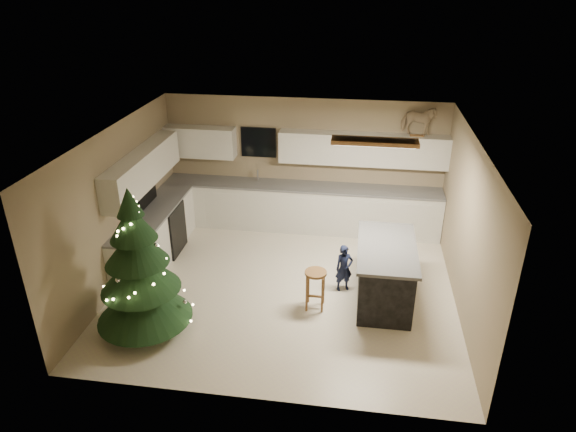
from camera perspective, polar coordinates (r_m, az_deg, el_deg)
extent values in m
plane|color=beige|center=(8.64, -0.34, -7.89)|extent=(5.50, 5.50, 0.00)
cube|color=#8C7E5D|center=(10.29, 1.75, 5.90)|extent=(5.50, 0.02, 2.60)
cube|color=#8C7E5D|center=(5.88, -4.10, -10.65)|extent=(5.50, 0.02, 2.60)
cube|color=#8C7E5D|center=(8.81, -18.35, 1.03)|extent=(0.02, 5.00, 2.60)
cube|color=#8C7E5D|center=(8.09, 19.27, -1.33)|extent=(0.02, 5.00, 2.60)
cube|color=silver|center=(7.52, -0.39, 8.84)|extent=(5.50, 5.00, 0.02)
cube|color=olive|center=(7.56, 9.62, 8.16)|extent=(1.25, 0.32, 0.06)
cube|color=white|center=(7.57, 9.60, 7.91)|extent=(1.15, 0.24, 0.02)
cube|color=silver|center=(10.33, 1.49, 0.91)|extent=(5.48, 0.60, 0.90)
cube|color=silver|center=(9.53, -14.52, -2.22)|extent=(0.60, 2.60, 0.90)
cube|color=slate|center=(10.13, 1.51, 3.29)|extent=(5.48, 0.62, 0.04)
cube|color=slate|center=(9.32, -14.78, 0.33)|extent=(0.62, 2.60, 0.04)
cube|color=silver|center=(10.42, -9.73, 8.12)|extent=(1.40, 0.35, 0.60)
cube|color=silver|center=(9.93, 8.31, 7.35)|extent=(3.20, 0.35, 0.60)
cube|color=silver|center=(9.19, -15.81, 5.11)|extent=(0.35, 2.60, 0.60)
cube|color=black|center=(10.26, -3.29, 8.19)|extent=(0.70, 0.04, 0.60)
cube|color=#99999E|center=(10.29, -3.47, 3.48)|extent=(0.55, 0.40, 0.06)
cylinder|color=#99999E|center=(10.32, -3.39, 4.52)|extent=(0.03, 0.03, 0.24)
cube|color=black|center=(9.77, -13.77, -1.42)|extent=(0.64, 0.75, 0.90)
cube|color=black|center=(9.61, -15.53, 1.87)|extent=(0.10, 0.75, 0.30)
cube|color=black|center=(8.27, 10.69, -6.38)|extent=(0.80, 1.60, 0.90)
cube|color=#3E3E3F|center=(8.03, 10.97, -3.50)|extent=(0.90, 1.70, 0.05)
cylinder|color=olive|center=(7.84, 3.10, -6.32)|extent=(0.34, 0.34, 0.04)
cylinder|color=olive|center=(7.93, 2.09, -8.70)|extent=(0.04, 0.04, 0.61)
cylinder|color=olive|center=(7.91, 3.83, -8.82)|extent=(0.04, 0.04, 0.61)
cylinder|color=olive|center=(8.13, 2.28, -7.75)|extent=(0.04, 0.04, 0.61)
cylinder|color=olive|center=(8.11, 3.98, -7.88)|extent=(0.04, 0.04, 0.61)
cube|color=olive|center=(8.08, 3.03, -8.90)|extent=(0.26, 0.03, 0.03)
cylinder|color=#3F2816|center=(7.94, -15.48, -11.06)|extent=(0.12, 0.12, 0.30)
cone|color=#153517|center=(7.72, -15.82, -8.68)|extent=(1.36, 1.36, 0.70)
cone|color=#153517|center=(7.48, -16.23, -5.83)|extent=(1.12, 1.12, 0.60)
cone|color=#153517|center=(7.29, -16.61, -3.14)|extent=(0.88, 0.88, 0.55)
cone|color=#153517|center=(7.13, -16.96, -0.68)|extent=(0.64, 0.64, 0.50)
cone|color=#153517|center=(7.01, -17.27, 1.52)|extent=(0.36, 0.36, 0.40)
sphere|color=#FFD88C|center=(7.65, -10.58, -11.15)|extent=(0.04, 0.04, 0.04)
sphere|color=#FFD88C|center=(7.86, -10.54, -9.53)|extent=(0.04, 0.04, 0.04)
sphere|color=#FFD88C|center=(8.05, -11.36, -8.17)|extent=(0.04, 0.04, 0.04)
sphere|color=#FFD88C|center=(8.19, -12.81, -7.19)|extent=(0.04, 0.04, 0.04)
sphere|color=#FFD88C|center=(8.26, -14.60, -6.64)|extent=(0.04, 0.04, 0.04)
sphere|color=#FFD88C|center=(8.24, -16.47, -6.50)|extent=(0.04, 0.04, 0.04)
sphere|color=#FFD88C|center=(8.14, -18.13, -6.71)|extent=(0.04, 0.04, 0.04)
sphere|color=#FFD88C|center=(7.97, -19.37, -7.17)|extent=(0.04, 0.04, 0.04)
sphere|color=#FFD88C|center=(7.75, -20.00, -7.75)|extent=(0.04, 0.04, 0.04)
sphere|color=#FFD88C|center=(7.53, -19.91, -8.28)|extent=(0.04, 0.04, 0.04)
sphere|color=#FFD88C|center=(7.33, -19.13, -8.61)|extent=(0.04, 0.04, 0.04)
sphere|color=#FFD88C|center=(7.18, -17.82, -8.59)|extent=(0.04, 0.04, 0.04)
sphere|color=#FFD88C|center=(7.11, -16.26, -8.17)|extent=(0.04, 0.04, 0.04)
sphere|color=#FFD88C|center=(7.12, -14.82, -7.39)|extent=(0.04, 0.04, 0.04)
sphere|color=#FFD88C|center=(7.19, -13.77, -6.36)|extent=(0.04, 0.04, 0.04)
sphere|color=#FFD88C|center=(7.30, -13.30, -5.26)|extent=(0.04, 0.04, 0.04)
sphere|color=#FFD88C|center=(7.42, -13.41, -4.22)|extent=(0.04, 0.04, 0.04)
sphere|color=#FFD88C|center=(7.52, -14.02, -3.36)|extent=(0.04, 0.04, 0.04)
sphere|color=#FFD88C|center=(7.58, -14.97, -2.72)|extent=(0.04, 0.04, 0.04)
sphere|color=#FFD88C|center=(7.60, -16.07, -2.32)|extent=(0.04, 0.04, 0.04)
sphere|color=#FFD88C|center=(7.56, -17.13, -2.12)|extent=(0.04, 0.04, 0.04)
sphere|color=#FFD88C|center=(7.48, -18.00, -2.06)|extent=(0.04, 0.04, 0.04)
sphere|color=#FFD88C|center=(7.37, -18.56, -2.07)|extent=(0.04, 0.04, 0.04)
sphere|color=#FFD88C|center=(7.24, -18.74, -2.08)|extent=(0.04, 0.04, 0.04)
sphere|color=#FFD88C|center=(7.13, -18.57, -1.99)|extent=(0.04, 0.04, 0.04)
sphere|color=#FFD88C|center=(7.04, -18.12, -1.77)|extent=(0.04, 0.04, 0.04)
sphere|color=#FFD88C|center=(6.98, -17.53, -1.38)|extent=(0.04, 0.04, 0.04)
sphere|color=#FFD88C|center=(6.95, -16.96, -0.87)|extent=(0.04, 0.04, 0.04)
sphere|color=#FFD88C|center=(6.96, -16.53, -0.26)|extent=(0.04, 0.04, 0.04)
sphere|color=#FFD88C|center=(6.98, -16.31, 0.38)|extent=(0.04, 0.04, 0.04)
sphere|color=#FFD88C|center=(7.01, -16.33, 0.99)|extent=(0.04, 0.04, 0.04)
sphere|color=#FFD88C|center=(7.02, -16.54, 1.54)|extent=(0.04, 0.04, 0.04)
sphere|color=#FFD88C|center=(7.03, -16.85, 2.02)|extent=(0.04, 0.04, 0.04)
sphere|color=silver|center=(7.57, -11.60, -9.82)|extent=(0.07, 0.07, 0.07)
sphere|color=silver|center=(8.02, -16.79, -5.73)|extent=(0.07, 0.07, 0.07)
sphere|color=silver|center=(7.23, -18.22, -6.82)|extent=(0.07, 0.07, 0.07)
sphere|color=silver|center=(7.28, -14.49, -3.34)|extent=(0.07, 0.07, 0.07)
sphere|color=silver|center=(7.30, -17.50, -0.99)|extent=(0.07, 0.07, 0.07)
sphere|color=silver|center=(7.00, -17.34, 0.60)|extent=(0.07, 0.07, 0.07)
imported|color=#121E3C|center=(8.42, 6.24, -5.78)|extent=(0.35, 0.29, 0.81)
cube|color=olive|center=(9.85, 14.14, 8.59)|extent=(0.25, 0.02, 0.02)
cube|color=olive|center=(9.93, 14.10, 8.73)|extent=(0.25, 0.02, 0.02)
imported|color=#D7B68E|center=(9.82, 14.30, 10.24)|extent=(0.69, 0.40, 0.54)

